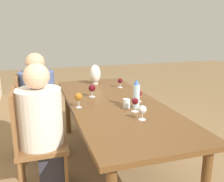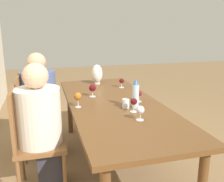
{
  "view_description": "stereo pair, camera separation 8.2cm",
  "coord_description": "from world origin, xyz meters",
  "px_view_note": "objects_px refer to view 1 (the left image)",
  "views": [
    {
      "loc": [
        -2.32,
        0.75,
        1.48
      ],
      "look_at": [
        0.07,
        0.0,
        0.83
      ],
      "focal_mm": 40.0,
      "sensor_mm": 36.0,
      "label": 1
    },
    {
      "loc": [
        -2.35,
        0.67,
        1.48
      ],
      "look_at": [
        0.07,
        0.0,
        0.83
      ],
      "focal_mm": 40.0,
      "sensor_mm": 36.0,
      "label": 2
    }
  ],
  "objects_px": {
    "wine_glass_0": "(120,81)",
    "wine_glass_2": "(139,94)",
    "water_bottle": "(136,94)",
    "wine_glass_4": "(142,110)",
    "wine_glass_3": "(79,97)",
    "water_tumbler": "(127,103)",
    "chair_near": "(32,139)",
    "wine_glass_5": "(135,102)",
    "vase": "(95,74)",
    "person_near": "(42,126)",
    "person_far": "(40,103)",
    "wine_glass_1": "(92,88)",
    "chair_far": "(32,114)"
  },
  "relations": [
    {
      "from": "wine_glass_2",
      "to": "chair_far",
      "type": "xyz_separation_m",
      "value": [
        0.56,
        1.07,
        -0.3
      ]
    },
    {
      "from": "wine_glass_4",
      "to": "wine_glass_5",
      "type": "xyz_separation_m",
      "value": [
        0.21,
        -0.02,
        0.01
      ]
    },
    {
      "from": "water_tumbler",
      "to": "wine_glass_1",
      "type": "height_order",
      "value": "wine_glass_1"
    },
    {
      "from": "chair_near",
      "to": "wine_glass_5",
      "type": "bearing_deg",
      "value": -99.02
    },
    {
      "from": "wine_glass_0",
      "to": "chair_far",
      "type": "height_order",
      "value": "chair_far"
    },
    {
      "from": "wine_glass_5",
      "to": "person_near",
      "type": "xyz_separation_m",
      "value": [
        0.14,
        0.82,
        -0.19
      ]
    },
    {
      "from": "wine_glass_2",
      "to": "vase",
      "type": "bearing_deg",
      "value": 14.46
    },
    {
      "from": "chair_near",
      "to": "chair_far",
      "type": "distance_m",
      "value": 0.69
    },
    {
      "from": "wine_glass_5",
      "to": "chair_near",
      "type": "xyz_separation_m",
      "value": [
        0.14,
        0.91,
        -0.3
      ]
    },
    {
      "from": "wine_glass_2",
      "to": "wine_glass_0",
      "type": "bearing_deg",
      "value": -1.25
    },
    {
      "from": "chair_far",
      "to": "water_tumbler",
      "type": "bearing_deg",
      "value": -128.71
    },
    {
      "from": "person_near",
      "to": "person_far",
      "type": "bearing_deg",
      "value": 0.06
    },
    {
      "from": "water_bottle",
      "to": "person_far",
      "type": "xyz_separation_m",
      "value": [
        0.74,
        0.87,
        -0.23
      ]
    },
    {
      "from": "water_bottle",
      "to": "wine_glass_1",
      "type": "distance_m",
      "value": 0.59
    },
    {
      "from": "wine_glass_0",
      "to": "wine_glass_2",
      "type": "xyz_separation_m",
      "value": [
        -0.63,
        0.01,
        -0.0
      ]
    },
    {
      "from": "water_bottle",
      "to": "vase",
      "type": "height_order",
      "value": "water_bottle"
    },
    {
      "from": "wine_glass_0",
      "to": "chair_near",
      "type": "distance_m",
      "value": 1.36
    },
    {
      "from": "wine_glass_0",
      "to": "wine_glass_1",
      "type": "bearing_deg",
      "value": 126.0
    },
    {
      "from": "wine_glass_0",
      "to": "chair_far",
      "type": "xyz_separation_m",
      "value": [
        -0.08,
        1.09,
        -0.3
      ]
    },
    {
      "from": "wine_glass_1",
      "to": "wine_glass_5",
      "type": "distance_m",
      "value": 0.65
    },
    {
      "from": "wine_glass_3",
      "to": "person_near",
      "type": "height_order",
      "value": "person_near"
    },
    {
      "from": "wine_glass_0",
      "to": "wine_glass_3",
      "type": "height_order",
      "value": "wine_glass_3"
    },
    {
      "from": "water_tumbler",
      "to": "person_near",
      "type": "xyz_separation_m",
      "value": [
        0.01,
        0.79,
        -0.14
      ]
    },
    {
      "from": "water_bottle",
      "to": "person_near",
      "type": "xyz_separation_m",
      "value": [
        0.05,
        0.87,
        -0.24
      ]
    },
    {
      "from": "wine_glass_3",
      "to": "water_tumbler",
      "type": "bearing_deg",
      "value": -107.36
    },
    {
      "from": "vase",
      "to": "wine_glass_3",
      "type": "distance_m",
      "value": 1.02
    },
    {
      "from": "wine_glass_3",
      "to": "chair_near",
      "type": "relative_size",
      "value": 0.15
    },
    {
      "from": "water_bottle",
      "to": "chair_near",
      "type": "bearing_deg",
      "value": 87.0
    },
    {
      "from": "chair_near",
      "to": "wine_glass_2",
      "type": "bearing_deg",
      "value": -82.63
    },
    {
      "from": "wine_glass_0",
      "to": "wine_glass_4",
      "type": "relative_size",
      "value": 0.96
    },
    {
      "from": "wine_glass_3",
      "to": "wine_glass_4",
      "type": "bearing_deg",
      "value": -137.07
    },
    {
      "from": "chair_near",
      "to": "person_near",
      "type": "distance_m",
      "value": 0.14
    },
    {
      "from": "water_tumbler",
      "to": "vase",
      "type": "height_order",
      "value": "vase"
    },
    {
      "from": "wine_glass_4",
      "to": "wine_glass_5",
      "type": "distance_m",
      "value": 0.21
    },
    {
      "from": "wine_glass_4",
      "to": "person_far",
      "type": "height_order",
      "value": "person_far"
    },
    {
      "from": "water_tumbler",
      "to": "wine_glass_2",
      "type": "bearing_deg",
      "value": -52.07
    },
    {
      "from": "vase",
      "to": "wine_glass_2",
      "type": "relative_size",
      "value": 2.23
    },
    {
      "from": "water_bottle",
      "to": "chair_far",
      "type": "xyz_separation_m",
      "value": [
        0.74,
        0.96,
        -0.35
      ]
    },
    {
      "from": "wine_glass_4",
      "to": "water_tumbler",
      "type": "bearing_deg",
      "value": 1.7
    },
    {
      "from": "vase",
      "to": "chair_near",
      "type": "bearing_deg",
      "value": 141.94
    },
    {
      "from": "vase",
      "to": "wine_glass_4",
      "type": "distance_m",
      "value": 1.42
    },
    {
      "from": "water_bottle",
      "to": "wine_glass_4",
      "type": "xyz_separation_m",
      "value": [
        -0.3,
        0.07,
        -0.05
      ]
    },
    {
      "from": "person_far",
      "to": "wine_glass_4",
      "type": "bearing_deg",
      "value": -142.72
    },
    {
      "from": "vase",
      "to": "chair_near",
      "type": "height_order",
      "value": "vase"
    },
    {
      "from": "wine_glass_2",
      "to": "water_bottle",
      "type": "bearing_deg",
      "value": 149.81
    },
    {
      "from": "wine_glass_4",
      "to": "person_near",
      "type": "height_order",
      "value": "person_near"
    },
    {
      "from": "wine_glass_4",
      "to": "chair_far",
      "type": "distance_m",
      "value": 1.41
    },
    {
      "from": "chair_near",
      "to": "person_near",
      "type": "relative_size",
      "value": 0.82
    },
    {
      "from": "wine_glass_2",
      "to": "wine_glass_4",
      "type": "bearing_deg",
      "value": 159.72
    },
    {
      "from": "chair_far",
      "to": "person_near",
      "type": "xyz_separation_m",
      "value": [
        -0.69,
        -0.09,
        0.11
      ]
    }
  ]
}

